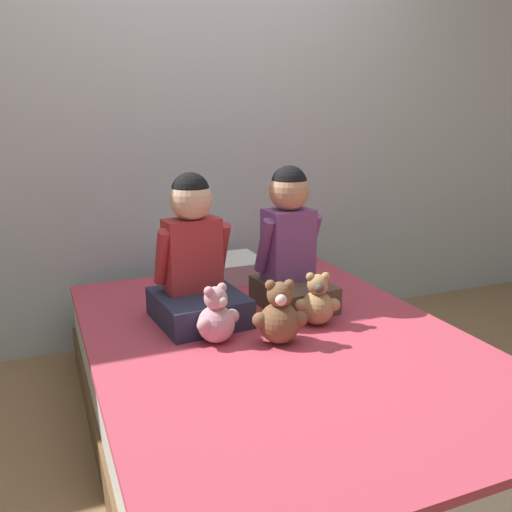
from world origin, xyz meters
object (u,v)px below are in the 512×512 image
teddy_bear_between_children (279,317)px  pillow_at_headboard (215,270)px  teddy_bear_held_by_right_child (317,303)px  child_on_left (195,263)px  bed (278,384)px  child_on_right (290,246)px  teddy_bear_held_by_left_child (216,318)px

teddy_bear_between_children → pillow_at_headboard: bearing=106.9°
teddy_bear_held_by_right_child → pillow_at_headboard: (-0.21, 0.76, -0.04)m
teddy_bear_between_children → child_on_left: bearing=140.1°
pillow_at_headboard → teddy_bear_between_children: bearing=-91.3°
bed → pillow_at_headboard: bearing=90.0°
child_on_right → teddy_bear_held_by_left_child: (-0.45, -0.27, -0.19)m
child_on_left → teddy_bear_held_by_left_child: size_ratio=2.69×
teddy_bear_held_by_left_child → pillow_at_headboard: teddy_bear_held_by_left_child is taller
teddy_bear_held_by_left_child → teddy_bear_held_by_right_child: 0.46m
child_on_left → teddy_bear_held_by_left_child: child_on_left is taller
bed → child_on_right: bearing=58.0°
bed → teddy_bear_between_children: teddy_bear_between_children is taller
child_on_right → teddy_bear_between_children: size_ratio=2.51×
teddy_bear_held_by_right_child → pillow_at_headboard: 0.79m
bed → teddy_bear_held_by_left_child: (-0.25, 0.06, 0.31)m
bed → teddy_bear_held_by_right_child: 0.38m
bed → teddy_bear_held_by_left_child: bearing=167.1°
bed → teddy_bear_between_children: size_ratio=7.87×
child_on_right → pillow_at_headboard: (-0.21, 0.50, -0.23)m
teddy_bear_held_by_left_child → teddy_bear_held_by_right_child: teddy_bear_held_by_left_child is taller
pillow_at_headboard → child_on_right: bearing=-67.5°
teddy_bear_held_by_left_child → bed: bearing=-33.6°
teddy_bear_held_by_left_child → teddy_bear_held_by_right_child: (0.46, 0.01, -0.00)m
child_on_left → child_on_right: 0.46m
child_on_left → teddy_bear_held_by_left_child: (0.00, -0.27, -0.15)m
teddy_bear_held_by_right_child → teddy_bear_between_children: size_ratio=0.89×
child_on_left → pillow_at_headboard: bearing=58.2°
bed → child_on_left: size_ratio=3.19×
bed → child_on_right: (0.21, 0.33, 0.50)m
child_on_left → teddy_bear_held_by_right_child: 0.55m
bed → pillow_at_headboard: 0.87m
teddy_bear_held_by_left_child → teddy_bear_held_by_right_child: bearing=-19.5°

